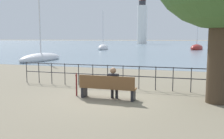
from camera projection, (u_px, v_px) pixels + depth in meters
The scene contains 10 objects.
ground_plane at pixel (108, 99), 9.45m from camera, with size 1000.00×1000.00×0.00m, color #7A705B.
harbor_water at pixel (188, 42), 160.01m from camera, with size 600.00×300.00×0.01m.
park_bench at pixel (107, 87), 9.33m from camera, with size 2.16×0.45×0.90m.
seated_person_left at pixel (113, 82), 9.32m from camera, with size 0.39×0.35×1.20m.
promenade_railing at pixel (123, 73), 11.39m from camera, with size 10.46×0.04×1.05m.
closed_umbrella at pixel (76, 83), 9.84m from camera, with size 0.09×0.09×0.93m.
sailboat_0 at pixel (41, 58), 25.66m from camera, with size 2.10×6.38×7.84m.
sailboat_1 at pixel (103, 48), 52.08m from camera, with size 2.67×6.21×8.52m.
sailboat_2 at pixel (197, 48), 51.47m from camera, with size 3.46×5.47×9.76m.
harbor_lighthouse at pixel (142, 22), 109.16m from camera, with size 4.19×4.19×20.26m.
Camera 1 is at (2.97, -8.75, 2.25)m, focal length 40.00 mm.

